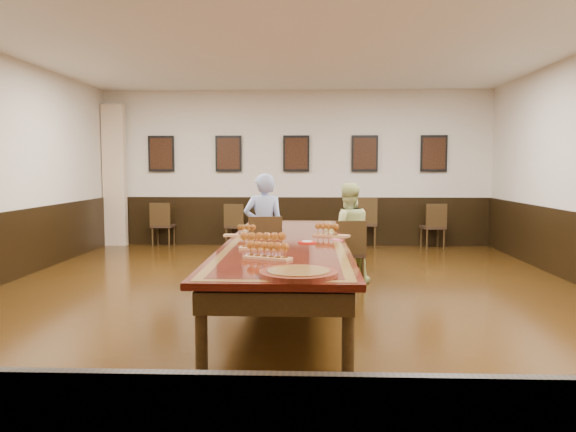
{
  "coord_description": "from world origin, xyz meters",
  "views": [
    {
      "loc": [
        0.27,
        -6.63,
        1.62
      ],
      "look_at": [
        0.0,
        0.5,
        1.0
      ],
      "focal_mm": 35.0,
      "sensor_mm": 36.0,
      "label": 1
    }
  ],
  "objects_px": {
    "person_man": "(264,229)",
    "spare_chair_c": "(366,222)",
    "spare_chair_a": "(163,224)",
    "spare_chair_d": "(433,226)",
    "chair_woman": "(348,252)",
    "carved_platter": "(298,273)",
    "person_woman": "(347,233)",
    "conference_table": "(286,252)",
    "chair_man": "(264,250)",
    "spare_chair_b": "(237,225)"
  },
  "relations": [
    {
      "from": "person_man",
      "to": "spare_chair_c",
      "type": "bearing_deg",
      "value": -124.42
    },
    {
      "from": "spare_chair_a",
      "to": "spare_chair_d",
      "type": "xyz_separation_m",
      "value": [
        5.48,
        -0.07,
        0.0
      ]
    },
    {
      "from": "person_man",
      "to": "chair_woman",
      "type": "bearing_deg",
      "value": 172.54
    },
    {
      "from": "carved_platter",
      "to": "chair_woman",
      "type": "bearing_deg",
      "value": 79.22
    },
    {
      "from": "person_woman",
      "to": "conference_table",
      "type": "distance_m",
      "value": 1.48
    },
    {
      "from": "conference_table",
      "to": "carved_platter",
      "type": "bearing_deg",
      "value": -85.14
    },
    {
      "from": "chair_woman",
      "to": "spare_chair_c",
      "type": "distance_m",
      "value": 3.66
    },
    {
      "from": "conference_table",
      "to": "spare_chair_a",
      "type": "bearing_deg",
      "value": 120.02
    },
    {
      "from": "spare_chair_a",
      "to": "spare_chair_d",
      "type": "relative_size",
      "value": 1.0
    },
    {
      "from": "person_woman",
      "to": "person_man",
      "type": "bearing_deg",
      "value": -0.25
    },
    {
      "from": "chair_man",
      "to": "person_man",
      "type": "relative_size",
      "value": 0.63
    },
    {
      "from": "spare_chair_c",
      "to": "spare_chair_a",
      "type": "bearing_deg",
      "value": 7.94
    },
    {
      "from": "chair_man",
      "to": "spare_chair_a",
      "type": "xyz_separation_m",
      "value": [
        -2.39,
        3.72,
        -0.03
      ]
    },
    {
      "from": "chair_man",
      "to": "spare_chair_b",
      "type": "distance_m",
      "value": 3.86
    },
    {
      "from": "chair_woman",
      "to": "person_man",
      "type": "relative_size",
      "value": 0.58
    },
    {
      "from": "spare_chair_c",
      "to": "carved_platter",
      "type": "distance_m",
      "value": 7.05
    },
    {
      "from": "person_man",
      "to": "conference_table",
      "type": "height_order",
      "value": "person_man"
    },
    {
      "from": "chair_woman",
      "to": "person_woman",
      "type": "relative_size",
      "value": 0.64
    },
    {
      "from": "person_woman",
      "to": "carved_platter",
      "type": "relative_size",
      "value": 1.83
    },
    {
      "from": "spare_chair_c",
      "to": "person_man",
      "type": "bearing_deg",
      "value": 71.68
    },
    {
      "from": "spare_chair_c",
      "to": "conference_table",
      "type": "xyz_separation_m",
      "value": [
        -1.41,
        -4.75,
        0.1
      ]
    },
    {
      "from": "spare_chair_c",
      "to": "person_woman",
      "type": "relative_size",
      "value": 0.73
    },
    {
      "from": "chair_man",
      "to": "spare_chair_a",
      "type": "height_order",
      "value": "chair_man"
    },
    {
      "from": "carved_platter",
      "to": "spare_chair_b",
      "type": "bearing_deg",
      "value": 101.42
    },
    {
      "from": "carved_platter",
      "to": "person_man",
      "type": "bearing_deg",
      "value": 99.38
    },
    {
      "from": "chair_woman",
      "to": "spare_chair_c",
      "type": "relative_size",
      "value": 0.88
    },
    {
      "from": "spare_chair_b",
      "to": "person_man",
      "type": "relative_size",
      "value": 0.57
    },
    {
      "from": "chair_woman",
      "to": "spare_chair_c",
      "type": "xyz_separation_m",
      "value": [
        0.6,
        3.61,
        0.06
      ]
    },
    {
      "from": "spare_chair_b",
      "to": "person_man",
      "type": "height_order",
      "value": "person_man"
    },
    {
      "from": "person_woman",
      "to": "spare_chair_c",
      "type": "bearing_deg",
      "value": -105.56
    },
    {
      "from": "spare_chair_c",
      "to": "carved_platter",
      "type": "relative_size",
      "value": 1.33
    },
    {
      "from": "spare_chair_a",
      "to": "chair_man",
      "type": "bearing_deg",
      "value": 125.72
    },
    {
      "from": "chair_man",
      "to": "person_man",
      "type": "bearing_deg",
      "value": -90.0
    },
    {
      "from": "chair_man",
      "to": "conference_table",
      "type": "distance_m",
      "value": 1.08
    },
    {
      "from": "conference_table",
      "to": "chair_woman",
      "type": "bearing_deg",
      "value": 54.17
    },
    {
      "from": "spare_chair_d",
      "to": "conference_table",
      "type": "distance_m",
      "value": 5.41
    },
    {
      "from": "person_woman",
      "to": "carved_platter",
      "type": "xyz_separation_m",
      "value": [
        -0.62,
        -3.42,
        0.07
      ]
    },
    {
      "from": "spare_chair_a",
      "to": "spare_chair_b",
      "type": "distance_m",
      "value": 1.51
    },
    {
      "from": "spare_chair_d",
      "to": "carved_platter",
      "type": "xyz_separation_m",
      "value": [
        -2.56,
        -6.85,
        0.32
      ]
    },
    {
      "from": "person_woman",
      "to": "conference_table",
      "type": "xyz_separation_m",
      "value": [
        -0.81,
        -1.23,
        -0.09
      ]
    },
    {
      "from": "spare_chair_b",
      "to": "person_woman",
      "type": "relative_size",
      "value": 0.63
    },
    {
      "from": "spare_chair_b",
      "to": "carved_platter",
      "type": "distance_m",
      "value": 7.12
    },
    {
      "from": "person_woman",
      "to": "carved_platter",
      "type": "bearing_deg",
      "value": 73.87
    },
    {
      "from": "spare_chair_c",
      "to": "conference_table",
      "type": "bearing_deg",
      "value": 81.14
    },
    {
      "from": "spare_chair_b",
      "to": "person_woman",
      "type": "distance_m",
      "value": 4.1
    },
    {
      "from": "spare_chair_d",
      "to": "carved_platter",
      "type": "height_order",
      "value": "spare_chair_d"
    },
    {
      "from": "chair_man",
      "to": "spare_chair_c",
      "type": "xyz_separation_m",
      "value": [
        1.76,
        3.73,
        0.03
      ]
    },
    {
      "from": "chair_man",
      "to": "spare_chair_c",
      "type": "relative_size",
      "value": 0.94
    },
    {
      "from": "chair_man",
      "to": "chair_woman",
      "type": "relative_size",
      "value": 1.07
    },
    {
      "from": "spare_chair_d",
      "to": "carved_platter",
      "type": "relative_size",
      "value": 1.17
    }
  ]
}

